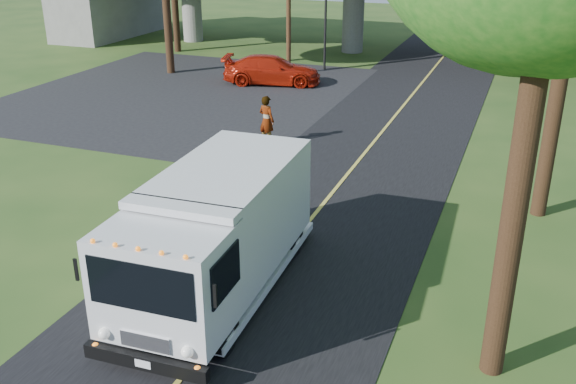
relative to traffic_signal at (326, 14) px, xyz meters
The scene contains 8 objects.
ground 26.87m from the traffic_signal, 77.01° to the right, with size 120.00×120.00×0.00m, color #264418.
road 17.38m from the traffic_signal, 69.44° to the right, with size 7.00×90.00×0.02m, color black.
parking_lot 9.96m from the traffic_signal, 122.01° to the right, with size 16.00×18.00×0.01m, color black.
lane_line 17.38m from the traffic_signal, 69.44° to the right, with size 0.12×90.00×0.01m, color gold.
traffic_signal is the anchor object (origin of this frame).
step_van 24.91m from the traffic_signal, 77.77° to the right, with size 2.80×7.01×2.91m.
red_sedan 5.28m from the traffic_signal, 108.92° to the right, with size 2.10×5.18×1.50m, color #A91B0A.
pedestrian 14.20m from the traffic_signal, 81.34° to the right, with size 0.70×0.46×1.92m, color gray.
Camera 1 is at (5.43, -9.93, 8.06)m, focal length 40.00 mm.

